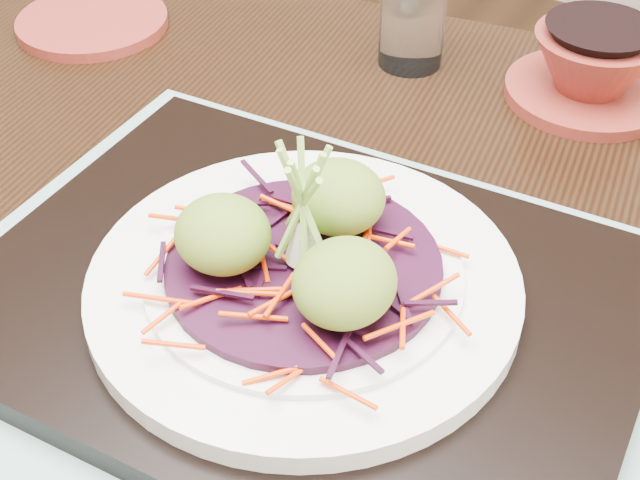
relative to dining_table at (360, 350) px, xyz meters
The scene contains 11 objects.
dining_table is the anchor object (origin of this frame).
placemat 0.12m from the dining_table, 95.10° to the right, with size 0.48×0.38×0.00m, color gray.
serving_tray 0.13m from the dining_table, 95.10° to the right, with size 0.42×0.32×0.02m, color black.
white_plate 0.15m from the dining_table, 95.10° to the right, with size 0.27×0.27×0.02m.
cabbage_bed 0.16m from the dining_table, 95.10° to the right, with size 0.17×0.17×0.01m, color black.
carrot_julienne 0.17m from the dining_table, 95.10° to the right, with size 0.21×0.21×0.01m, color #EB3904, non-canonical shape.
guacamole_scoops 0.18m from the dining_table, 95.05° to the right, with size 0.15×0.13×0.05m.
scallion_garnish 0.20m from the dining_table, 95.10° to the right, with size 0.06×0.06×0.09m, color #8EC04D, non-canonical shape.
terracotta_side_plate 0.45m from the dining_table, 156.87° to the left, with size 0.15×0.15×0.01m, color maroon.
water_glass 0.31m from the dining_table, 109.57° to the left, with size 0.06×0.06×0.09m, color white.
terracotta_bowl_set 0.32m from the dining_table, 76.78° to the left, with size 0.19×0.19×0.06m.
Camera 1 is at (0.32, -0.39, 1.13)m, focal length 50.00 mm.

